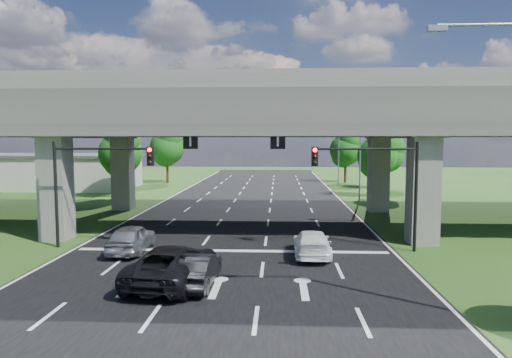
# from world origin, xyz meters

# --- Properties ---
(ground) EXTENTS (160.00, 160.00, 0.00)m
(ground) POSITION_xyz_m (0.00, 0.00, 0.00)
(ground) COLOR #244A17
(ground) RESTS_ON ground
(road) EXTENTS (18.00, 120.00, 0.03)m
(road) POSITION_xyz_m (0.00, 10.00, 0.01)
(road) COLOR black
(road) RESTS_ON ground
(overpass) EXTENTS (80.00, 15.00, 10.00)m
(overpass) POSITION_xyz_m (0.00, 12.00, 7.92)
(overpass) COLOR #312F2D
(overpass) RESTS_ON ground
(warehouse) EXTENTS (20.00, 10.00, 4.00)m
(warehouse) POSITION_xyz_m (-26.00, 35.00, 2.00)
(warehouse) COLOR #9E9E99
(warehouse) RESTS_ON ground
(signal_right) EXTENTS (5.76, 0.54, 6.00)m
(signal_right) POSITION_xyz_m (7.82, 3.94, 4.19)
(signal_right) COLOR black
(signal_right) RESTS_ON ground
(signal_left) EXTENTS (5.76, 0.54, 6.00)m
(signal_left) POSITION_xyz_m (-7.82, 3.94, 4.19)
(signal_left) COLOR black
(signal_left) RESTS_ON ground
(streetlight_far) EXTENTS (3.38, 0.25, 10.00)m
(streetlight_far) POSITION_xyz_m (10.10, 24.00, 5.85)
(streetlight_far) COLOR gray
(streetlight_far) RESTS_ON ground
(streetlight_beyond) EXTENTS (3.38, 0.25, 10.00)m
(streetlight_beyond) POSITION_xyz_m (10.10, 40.00, 5.85)
(streetlight_beyond) COLOR gray
(streetlight_beyond) RESTS_ON ground
(tree_left_near) EXTENTS (4.50, 4.50, 7.80)m
(tree_left_near) POSITION_xyz_m (-13.95, 26.00, 4.82)
(tree_left_near) COLOR black
(tree_left_near) RESTS_ON ground
(tree_left_mid) EXTENTS (3.91, 3.90, 6.76)m
(tree_left_mid) POSITION_xyz_m (-16.95, 34.00, 4.17)
(tree_left_mid) COLOR black
(tree_left_mid) RESTS_ON ground
(tree_left_far) EXTENTS (4.80, 4.80, 8.32)m
(tree_left_far) POSITION_xyz_m (-12.95, 42.00, 5.14)
(tree_left_far) COLOR black
(tree_left_far) RESTS_ON ground
(tree_right_near) EXTENTS (4.20, 4.20, 7.28)m
(tree_right_near) POSITION_xyz_m (13.05, 28.00, 4.50)
(tree_right_near) COLOR black
(tree_right_near) RESTS_ON ground
(tree_right_mid) EXTENTS (3.91, 3.90, 6.76)m
(tree_right_mid) POSITION_xyz_m (16.05, 36.00, 4.17)
(tree_right_mid) COLOR black
(tree_right_mid) RESTS_ON ground
(tree_right_far) EXTENTS (4.50, 4.50, 7.80)m
(tree_right_far) POSITION_xyz_m (12.05, 44.00, 4.82)
(tree_right_far) COLOR black
(tree_right_far) RESTS_ON ground
(car_silver) EXTENTS (1.83, 4.44, 1.50)m
(car_silver) POSITION_xyz_m (-5.40, 3.00, 0.78)
(car_silver) COLOR #ACAEB4
(car_silver) RESTS_ON road
(car_dark) EXTENTS (1.60, 4.19, 1.36)m
(car_dark) POSITION_xyz_m (-0.84, -2.48, 0.71)
(car_dark) COLOR black
(car_dark) RESTS_ON road
(car_white) EXTENTS (1.93, 4.59, 1.32)m
(car_white) POSITION_xyz_m (4.31, 2.67, 0.69)
(car_white) COLOR white
(car_white) RESTS_ON road
(car_trailing) EXTENTS (3.34, 6.11, 1.62)m
(car_trailing) POSITION_xyz_m (-1.92, -2.20, 0.84)
(car_trailing) COLOR black
(car_trailing) RESTS_ON road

